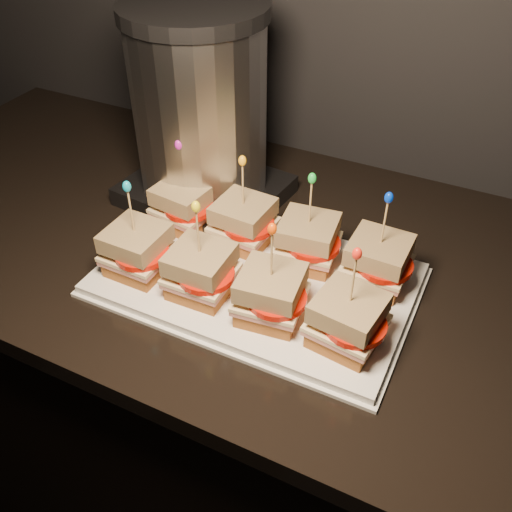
% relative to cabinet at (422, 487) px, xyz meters
% --- Properties ---
extents(cabinet, '(2.27, 0.65, 0.89)m').
position_rel_cabinet_xyz_m(cabinet, '(0.00, 0.00, 0.00)').
color(cabinet, black).
rests_on(cabinet, ground).
extents(granite_slab, '(2.31, 0.69, 0.03)m').
position_rel_cabinet_xyz_m(granite_slab, '(0.00, 0.00, 0.46)').
color(granite_slab, black).
rests_on(granite_slab, cabinet).
extents(platter, '(0.46, 0.28, 0.02)m').
position_rel_cabinet_xyz_m(platter, '(-0.33, -0.09, 0.49)').
color(platter, white).
rests_on(platter, granite_slab).
extents(platter_rim, '(0.47, 0.30, 0.01)m').
position_rel_cabinet_xyz_m(platter_rim, '(-0.33, -0.09, 0.48)').
color(platter_rim, white).
rests_on(platter_rim, granite_slab).
extents(sandwich_0_bread_bot, '(0.09, 0.09, 0.02)m').
position_rel_cabinet_xyz_m(sandwich_0_bread_bot, '(-0.49, -0.02, 0.51)').
color(sandwich_0_bread_bot, brown).
rests_on(sandwich_0_bread_bot, platter).
extents(sandwich_0_ham, '(0.10, 0.10, 0.01)m').
position_rel_cabinet_xyz_m(sandwich_0_ham, '(-0.49, -0.02, 0.53)').
color(sandwich_0_ham, '#C56A5D').
rests_on(sandwich_0_ham, sandwich_0_bread_bot).
extents(sandwich_0_cheese, '(0.10, 0.10, 0.01)m').
position_rel_cabinet_xyz_m(sandwich_0_cheese, '(-0.49, -0.02, 0.53)').
color(sandwich_0_cheese, '#F9DEA4').
rests_on(sandwich_0_cheese, sandwich_0_ham).
extents(sandwich_0_tomato, '(0.08, 0.08, 0.01)m').
position_rel_cabinet_xyz_m(sandwich_0_tomato, '(-0.48, -0.03, 0.54)').
color(sandwich_0_tomato, red).
rests_on(sandwich_0_tomato, sandwich_0_cheese).
extents(sandwich_0_bread_top, '(0.09, 0.09, 0.03)m').
position_rel_cabinet_xyz_m(sandwich_0_bread_top, '(-0.49, -0.02, 0.56)').
color(sandwich_0_bread_top, '#532D10').
rests_on(sandwich_0_bread_top, sandwich_0_tomato).
extents(sandwich_0_pick, '(0.00, 0.00, 0.09)m').
position_rel_cabinet_xyz_m(sandwich_0_pick, '(-0.49, -0.02, 0.60)').
color(sandwich_0_pick, tan).
rests_on(sandwich_0_pick, sandwich_0_bread_top).
extents(sandwich_0_frill, '(0.01, 0.01, 0.02)m').
position_rel_cabinet_xyz_m(sandwich_0_frill, '(-0.49, -0.02, 0.65)').
color(sandwich_0_frill, '#C01DAC').
rests_on(sandwich_0_frill, sandwich_0_pick).
extents(sandwich_1_bread_bot, '(0.09, 0.09, 0.02)m').
position_rel_cabinet_xyz_m(sandwich_1_bread_bot, '(-0.38, -0.02, 0.51)').
color(sandwich_1_bread_bot, brown).
rests_on(sandwich_1_bread_bot, platter).
extents(sandwich_1_ham, '(0.09, 0.09, 0.01)m').
position_rel_cabinet_xyz_m(sandwich_1_ham, '(-0.38, -0.02, 0.53)').
color(sandwich_1_ham, '#C56A5D').
rests_on(sandwich_1_ham, sandwich_1_bread_bot).
extents(sandwich_1_cheese, '(0.10, 0.09, 0.01)m').
position_rel_cabinet_xyz_m(sandwich_1_cheese, '(-0.38, -0.02, 0.53)').
color(sandwich_1_cheese, '#F9DEA4').
rests_on(sandwich_1_cheese, sandwich_1_ham).
extents(sandwich_1_tomato, '(0.08, 0.08, 0.01)m').
position_rel_cabinet_xyz_m(sandwich_1_tomato, '(-0.37, -0.03, 0.54)').
color(sandwich_1_tomato, red).
rests_on(sandwich_1_tomato, sandwich_1_cheese).
extents(sandwich_1_bread_top, '(0.09, 0.09, 0.03)m').
position_rel_cabinet_xyz_m(sandwich_1_bread_top, '(-0.38, -0.02, 0.56)').
color(sandwich_1_bread_top, '#532D10').
rests_on(sandwich_1_bread_top, sandwich_1_tomato).
extents(sandwich_1_pick, '(0.00, 0.00, 0.09)m').
position_rel_cabinet_xyz_m(sandwich_1_pick, '(-0.38, -0.02, 0.60)').
color(sandwich_1_pick, tan).
rests_on(sandwich_1_pick, sandwich_1_bread_top).
extents(sandwich_1_frill, '(0.01, 0.01, 0.02)m').
position_rel_cabinet_xyz_m(sandwich_1_frill, '(-0.38, -0.02, 0.65)').
color(sandwich_1_frill, '#FDAC15').
rests_on(sandwich_1_frill, sandwich_1_pick).
extents(sandwich_2_bread_bot, '(0.09, 0.09, 0.02)m').
position_rel_cabinet_xyz_m(sandwich_2_bread_bot, '(-0.27, -0.02, 0.51)').
color(sandwich_2_bread_bot, brown).
rests_on(sandwich_2_bread_bot, platter).
extents(sandwich_2_ham, '(0.10, 0.10, 0.01)m').
position_rel_cabinet_xyz_m(sandwich_2_ham, '(-0.27, -0.02, 0.53)').
color(sandwich_2_ham, '#C56A5D').
rests_on(sandwich_2_ham, sandwich_2_bread_bot).
extents(sandwich_2_cheese, '(0.10, 0.10, 0.01)m').
position_rel_cabinet_xyz_m(sandwich_2_cheese, '(-0.27, -0.02, 0.53)').
color(sandwich_2_cheese, '#F9DEA4').
rests_on(sandwich_2_cheese, sandwich_2_ham).
extents(sandwich_2_tomato, '(0.08, 0.08, 0.01)m').
position_rel_cabinet_xyz_m(sandwich_2_tomato, '(-0.26, -0.03, 0.54)').
color(sandwich_2_tomato, red).
rests_on(sandwich_2_tomato, sandwich_2_cheese).
extents(sandwich_2_bread_top, '(0.09, 0.09, 0.03)m').
position_rel_cabinet_xyz_m(sandwich_2_bread_top, '(-0.27, -0.02, 0.56)').
color(sandwich_2_bread_top, '#532D10').
rests_on(sandwich_2_bread_top, sandwich_2_tomato).
extents(sandwich_2_pick, '(0.00, 0.00, 0.09)m').
position_rel_cabinet_xyz_m(sandwich_2_pick, '(-0.27, -0.02, 0.60)').
color(sandwich_2_pick, tan).
rests_on(sandwich_2_pick, sandwich_2_bread_top).
extents(sandwich_2_frill, '(0.01, 0.01, 0.02)m').
position_rel_cabinet_xyz_m(sandwich_2_frill, '(-0.27, -0.02, 0.65)').
color(sandwich_2_frill, green).
rests_on(sandwich_2_frill, sandwich_2_pick).
extents(sandwich_3_bread_bot, '(0.08, 0.08, 0.02)m').
position_rel_cabinet_xyz_m(sandwich_3_bread_bot, '(-0.16, -0.02, 0.51)').
color(sandwich_3_bread_bot, brown).
rests_on(sandwich_3_bread_bot, platter).
extents(sandwich_3_ham, '(0.09, 0.09, 0.01)m').
position_rel_cabinet_xyz_m(sandwich_3_ham, '(-0.16, -0.02, 0.53)').
color(sandwich_3_ham, '#C56A5D').
rests_on(sandwich_3_ham, sandwich_3_bread_bot).
extents(sandwich_3_cheese, '(0.09, 0.09, 0.01)m').
position_rel_cabinet_xyz_m(sandwich_3_cheese, '(-0.16, -0.02, 0.53)').
color(sandwich_3_cheese, '#F9DEA4').
rests_on(sandwich_3_cheese, sandwich_3_ham).
extents(sandwich_3_tomato, '(0.08, 0.08, 0.01)m').
position_rel_cabinet_xyz_m(sandwich_3_tomato, '(-0.15, -0.03, 0.54)').
color(sandwich_3_tomato, red).
rests_on(sandwich_3_tomato, sandwich_3_cheese).
extents(sandwich_3_bread_top, '(0.08, 0.08, 0.03)m').
position_rel_cabinet_xyz_m(sandwich_3_bread_top, '(-0.16, -0.02, 0.56)').
color(sandwich_3_bread_top, '#532D10').
rests_on(sandwich_3_bread_top, sandwich_3_tomato).
extents(sandwich_3_pick, '(0.00, 0.00, 0.09)m').
position_rel_cabinet_xyz_m(sandwich_3_pick, '(-0.16, -0.02, 0.60)').
color(sandwich_3_pick, tan).
rests_on(sandwich_3_pick, sandwich_3_bread_top).
extents(sandwich_3_frill, '(0.01, 0.01, 0.02)m').
position_rel_cabinet_xyz_m(sandwich_3_frill, '(-0.16, -0.02, 0.65)').
color(sandwich_3_frill, '#0430CC').
rests_on(sandwich_3_frill, sandwich_3_pick).
extents(sandwich_4_bread_bot, '(0.08, 0.08, 0.02)m').
position_rel_cabinet_xyz_m(sandwich_4_bread_bot, '(-0.49, -0.15, 0.51)').
color(sandwich_4_bread_bot, brown).
rests_on(sandwich_4_bread_bot, platter).
extents(sandwich_4_ham, '(0.09, 0.09, 0.01)m').
position_rel_cabinet_xyz_m(sandwich_4_ham, '(-0.49, -0.15, 0.53)').
color(sandwich_4_ham, '#C56A5D').
rests_on(sandwich_4_ham, sandwich_4_bread_bot).
extents(sandwich_4_cheese, '(0.09, 0.09, 0.01)m').
position_rel_cabinet_xyz_m(sandwich_4_cheese, '(-0.49, -0.15, 0.53)').
color(sandwich_4_cheese, '#F9DEA4').
rests_on(sandwich_4_cheese, sandwich_4_ham).
extents(sandwich_4_tomato, '(0.08, 0.08, 0.01)m').
position_rel_cabinet_xyz_m(sandwich_4_tomato, '(-0.48, -0.16, 0.54)').
color(sandwich_4_tomato, red).
rests_on(sandwich_4_tomato, sandwich_4_cheese).
extents(sandwich_4_bread_top, '(0.08, 0.08, 0.03)m').
position_rel_cabinet_xyz_m(sandwich_4_bread_top, '(-0.49, -0.15, 0.56)').
color(sandwich_4_bread_top, '#532D10').
rests_on(sandwich_4_bread_top, sandwich_4_tomato).
extents(sandwich_4_pick, '(0.00, 0.00, 0.09)m').
position_rel_cabinet_xyz_m(sandwich_4_pick, '(-0.49, -0.15, 0.60)').
color(sandwich_4_pick, tan).
rests_on(sandwich_4_pick, sandwich_4_bread_top).
extents(sandwich_4_frill, '(0.01, 0.01, 0.02)m').
position_rel_cabinet_xyz_m(sandwich_4_frill, '(-0.49, -0.15, 0.65)').
color(sandwich_4_frill, '#0D97B2').
rests_on(sandwich_4_frill, sandwich_4_pick).
extents(sandwich_5_bread_bot, '(0.08, 0.08, 0.02)m').
position_rel_cabinet_xyz_m(sandwich_5_bread_bot, '(-0.38, -0.15, 0.51)').
color(sandwich_5_bread_bot, brown).
rests_on(sandwich_5_bread_bot, platter).
extents(sandwich_5_ham, '(0.09, 0.09, 0.01)m').
position_rel_cabinet_xyz_m(sandwich_5_ham, '(-0.38, -0.15, 0.53)').
color(sandwich_5_ham, '#C56A5D').
rests_on(sandwich_5_ham, sandwich_5_bread_bot).
extents(sandwich_5_cheese, '(0.09, 0.09, 0.01)m').
position_rel_cabinet_xyz_m(sandwich_5_cheese, '(-0.38, -0.15, 0.53)').
color(sandwich_5_cheese, '#F9DEA4').
rests_on(sandwich_5_cheese, sandwich_5_ham).
extents(sandwich_5_tomato, '(0.08, 0.08, 0.01)m').
position_rel_cabinet_xyz_m(sandwich_5_tomato, '(-0.37, -0.16, 0.54)').
color(sandwich_5_tomato, red).
rests_on(sandwich_5_tomato, sandwich_5_cheese).
extents(sandwich_5_bread_top, '(0.08, 0.08, 0.03)m').
position_rel_cabinet_xyz_m(sandwich_5_bread_top, '(-0.38, -0.15, 0.56)').
color(sandwich_5_bread_top, '#532D10').
rests_on(sandwich_5_bread_top, sandwich_5_tomato).
extents(sandwich_5_pick, '(0.00, 0.00, 0.09)m').
position_rel_cabinet_xyz_m(sandwich_5_pick, '(-0.38, -0.15, 0.60)').
color(sandwich_5_pick, tan).
rests_on(sandwich_5_pick, sandwich_5_bread_top).
extents(sandwich_5_frill, '(0.01, 0.01, 0.02)m').
position_rel_cabinet_xyz_m(sandwich_5_frill, '(-0.38, -0.15, 0.65)').
color(sandwich_5_frill, yellow).
rests_on(sandwich_5_frill, sandwich_5_pick).
extents(sandwich_6_bread_bot, '(0.09, 0.09, 0.02)m').
position_rel_cabinet_xyz_m(sandwich_6_bread_bot, '(-0.27, -0.15, 0.51)').
color(sandwich_6_bread_bot, brown).
rests_on(sandwich_6_bread_bot, platter).
extents(sandwich_6_ham, '(0.10, 0.10, 0.01)m').
position_rel_cabinet_xyz_m(sandwich_6_ham, '(-0.27, -0.15, 0.53)').
color(sandwich_6_ham, '#C56A5D').
rests_on(sandwich_6_ham, sandwich_6_bread_bot).
extents(sandwich_6_cheese, '(0.10, 0.10, 0.01)m').
position_rel_cabinet_xyz_m(sandwich_6_cheese, '(-0.27, -0.15, 0.53)').
color(sandwich_6_cheese, '#F9DEA4').
rests_on(sandwich_6_cheese, sandwich_6_ham).
extents(sandwich_6_tomato, '(0.08, 0.08, 0.01)m').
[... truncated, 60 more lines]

